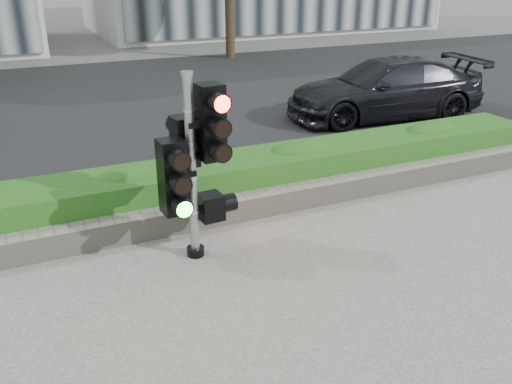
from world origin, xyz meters
TOP-DOWN VIEW (x-y plane):
  - ground at (0.00, 0.00)m, footprint 120.00×120.00m
  - road at (0.00, 10.00)m, footprint 60.00×13.00m
  - curb at (0.00, 3.15)m, footprint 60.00×0.25m
  - stone_wall at (0.00, 1.90)m, footprint 12.00×0.32m
  - hedge at (0.00, 2.55)m, footprint 12.00×1.00m
  - traffic_signal at (-0.79, 1.16)m, footprint 0.82×0.62m
  - car_dark at (5.52, 5.70)m, footprint 4.99×2.49m

SIDE VIEW (x-z plane):
  - ground at x=0.00m, z-range 0.00..0.00m
  - road at x=0.00m, z-range 0.00..0.02m
  - curb at x=0.00m, z-range 0.00..0.12m
  - stone_wall at x=0.00m, z-range 0.03..0.37m
  - hedge at x=0.00m, z-range 0.03..0.71m
  - car_dark at x=5.52m, z-range 0.02..1.41m
  - traffic_signal at x=-0.79m, z-range 0.15..2.50m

